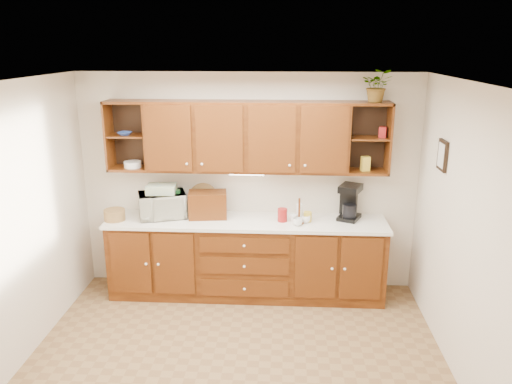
# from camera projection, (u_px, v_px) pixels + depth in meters

# --- Properties ---
(floor) EXTENTS (4.00, 4.00, 0.00)m
(floor) POSITION_uv_depth(u_px,v_px,m) (235.00, 367.00, 4.66)
(floor) COLOR olive
(floor) RESTS_ON ground
(ceiling) EXTENTS (4.00, 4.00, 0.00)m
(ceiling) POSITION_uv_depth(u_px,v_px,m) (231.00, 83.00, 3.92)
(ceiling) COLOR white
(ceiling) RESTS_ON back_wall
(back_wall) EXTENTS (4.00, 0.00, 4.00)m
(back_wall) POSITION_uv_depth(u_px,v_px,m) (248.00, 183.00, 5.97)
(back_wall) COLOR beige
(back_wall) RESTS_ON floor
(left_wall) EXTENTS (0.00, 3.50, 3.50)m
(left_wall) POSITION_uv_depth(u_px,v_px,m) (8.00, 232.00, 4.40)
(left_wall) COLOR beige
(left_wall) RESTS_ON floor
(right_wall) EXTENTS (0.00, 3.50, 3.50)m
(right_wall) POSITION_uv_depth(u_px,v_px,m) (470.00, 242.00, 4.18)
(right_wall) COLOR beige
(right_wall) RESTS_ON floor
(base_cabinets) EXTENTS (3.20, 0.60, 0.90)m
(base_cabinets) POSITION_uv_depth(u_px,v_px,m) (246.00, 259.00, 5.92)
(base_cabinets) COLOR #341405
(base_cabinets) RESTS_ON floor
(countertop) EXTENTS (3.24, 0.64, 0.04)m
(countertop) POSITION_uv_depth(u_px,v_px,m) (246.00, 222.00, 5.78)
(countertop) COLOR silver
(countertop) RESTS_ON base_cabinets
(upper_cabinets) EXTENTS (3.20, 0.33, 0.80)m
(upper_cabinets) POSITION_uv_depth(u_px,v_px,m) (248.00, 136.00, 5.64)
(upper_cabinets) COLOR #341405
(upper_cabinets) RESTS_ON back_wall
(undercabinet_light) EXTENTS (0.40, 0.05, 0.02)m
(undercabinet_light) POSITION_uv_depth(u_px,v_px,m) (247.00, 174.00, 5.71)
(undercabinet_light) COLOR white
(undercabinet_light) RESTS_ON upper_cabinets
(framed_picture) EXTENTS (0.03, 0.24, 0.30)m
(framed_picture) POSITION_uv_depth(u_px,v_px,m) (443.00, 155.00, 4.89)
(framed_picture) COLOR black
(framed_picture) RESTS_ON right_wall
(wicker_basket) EXTENTS (0.27, 0.27, 0.13)m
(wicker_basket) POSITION_uv_depth(u_px,v_px,m) (115.00, 215.00, 5.76)
(wicker_basket) COLOR olive
(wicker_basket) RESTS_ON countertop
(microwave) EXTENTS (0.62, 0.51, 0.29)m
(microwave) POSITION_uv_depth(u_px,v_px,m) (162.00, 205.00, 5.84)
(microwave) COLOR beige
(microwave) RESTS_ON countertop
(towel_stack) EXTENTS (0.35, 0.27, 0.10)m
(towel_stack) POSITION_uv_depth(u_px,v_px,m) (161.00, 189.00, 5.78)
(towel_stack) COLOR #DECF68
(towel_stack) RESTS_ON microwave
(wine_bottle) EXTENTS (0.09, 0.09, 0.33)m
(wine_bottle) POSITION_uv_depth(u_px,v_px,m) (178.00, 204.00, 5.83)
(wine_bottle) COLOR #103216
(wine_bottle) RESTS_ON countertop
(woven_tray) EXTENTS (0.38, 0.15, 0.36)m
(woven_tray) POSITION_uv_depth(u_px,v_px,m) (204.00, 212.00, 6.04)
(woven_tray) COLOR olive
(woven_tray) RESTS_ON countertop
(bread_box) EXTENTS (0.47, 0.33, 0.31)m
(bread_box) POSITION_uv_depth(u_px,v_px,m) (208.00, 205.00, 5.83)
(bread_box) COLOR #341405
(bread_box) RESTS_ON countertop
(mug_tree) EXTENTS (0.27, 0.27, 0.30)m
(mug_tree) POSITION_uv_depth(u_px,v_px,m) (299.00, 219.00, 5.66)
(mug_tree) COLOR #341405
(mug_tree) RESTS_ON countertop
(canister_red) EXTENTS (0.14, 0.14, 0.15)m
(canister_red) POSITION_uv_depth(u_px,v_px,m) (282.00, 215.00, 5.71)
(canister_red) COLOR maroon
(canister_red) RESTS_ON countertop
(canister_white) EXTENTS (0.09, 0.09, 0.20)m
(canister_white) POSITION_uv_depth(u_px,v_px,m) (300.00, 212.00, 5.74)
(canister_white) COLOR white
(canister_white) RESTS_ON countertop
(canister_yellow) EXTENTS (0.12, 0.12, 0.11)m
(canister_yellow) POSITION_uv_depth(u_px,v_px,m) (308.00, 217.00, 5.72)
(canister_yellow) COLOR gold
(canister_yellow) RESTS_ON countertop
(coffee_maker) EXTENTS (0.32, 0.36, 0.41)m
(coffee_maker) POSITION_uv_depth(u_px,v_px,m) (349.00, 202.00, 5.78)
(coffee_maker) COLOR black
(coffee_maker) RESTS_ON countertop
(bowl_stack) EXTENTS (0.19, 0.19, 0.04)m
(bowl_stack) POSITION_uv_depth(u_px,v_px,m) (125.00, 133.00, 5.68)
(bowl_stack) COLOR #2A489C
(bowl_stack) RESTS_ON upper_cabinets
(plate_stack) EXTENTS (0.23, 0.23, 0.07)m
(plate_stack) POSITION_uv_depth(u_px,v_px,m) (133.00, 164.00, 5.79)
(plate_stack) COLOR white
(plate_stack) RESTS_ON upper_cabinets
(pantry_box_yellow) EXTENTS (0.11, 0.09, 0.16)m
(pantry_box_yellow) POSITION_uv_depth(u_px,v_px,m) (365.00, 164.00, 5.62)
(pantry_box_yellow) COLOR gold
(pantry_box_yellow) RESTS_ON upper_cabinets
(pantry_box_red) EXTENTS (0.10, 0.09, 0.12)m
(pantry_box_red) POSITION_uv_depth(u_px,v_px,m) (383.00, 132.00, 5.52)
(pantry_box_red) COLOR maroon
(pantry_box_red) RESTS_ON upper_cabinets
(potted_plant) EXTENTS (0.37, 0.33, 0.35)m
(potted_plant) POSITION_uv_depth(u_px,v_px,m) (378.00, 86.00, 5.36)
(potted_plant) COLOR #999999
(potted_plant) RESTS_ON upper_cabinets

